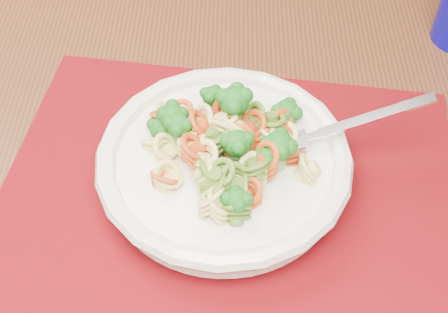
{
  "coord_description": "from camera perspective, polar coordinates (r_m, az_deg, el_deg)",
  "views": [
    {
      "loc": [
        0.17,
        -0.19,
        1.2
      ],
      "look_at": [
        0.15,
        0.18,
        0.75
      ],
      "focal_mm": 50.0,
      "sensor_mm": 36.0,
      "label": 1
    }
  ],
  "objects": [
    {
      "name": "placemat",
      "position": [
        0.61,
        0.24,
        -3.47
      ],
      "size": [
        0.47,
        0.39,
        0.0
      ],
      "primitive_type": "cube",
      "rotation": [
        0.0,
        0.0,
        -0.1
      ],
      "color": "#5C0703",
      "rests_on": "dining_table"
    },
    {
      "name": "dining_table",
      "position": [
        0.75,
        -4.01,
        -2.69
      ],
      "size": [
        1.28,
        0.85,
        0.71
      ],
      "rotation": [
        0.0,
        0.0,
        0.03
      ],
      "color": "#4D2B15",
      "rests_on": "ground"
    },
    {
      "name": "pasta_broccoli_heap",
      "position": [
        0.58,
        -0.0,
        0.38
      ],
      "size": [
        0.21,
        0.21,
        0.06
      ],
      "primitive_type": null,
      "color": "#F0E276",
      "rests_on": "pasta_bowl"
    },
    {
      "name": "pasta_bowl",
      "position": [
        0.6,
        -0.0,
        -0.69
      ],
      "size": [
        0.25,
        0.25,
        0.05
      ],
      "color": "silver",
      "rests_on": "placemat"
    },
    {
      "name": "fork",
      "position": [
        0.6,
        6.43,
        1.35
      ],
      "size": [
        0.18,
        0.05,
        0.08
      ],
      "primitive_type": null,
      "rotation": [
        0.0,
        -0.35,
        0.16
      ],
      "color": "silver",
      "rests_on": "pasta_bowl"
    }
  ]
}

